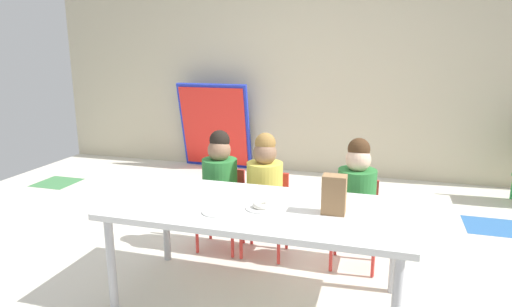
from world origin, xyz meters
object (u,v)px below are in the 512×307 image
Objects in this scene: seated_child_middle_seat at (265,183)px; craft_table at (258,214)px; seated_child_far_right at (357,191)px; paper_plate_near_edge at (261,208)px; donut_powdered_on_plate at (261,205)px; seated_child_near_camera at (220,179)px; paper_bag_brown at (334,195)px; paper_plate_center_table at (218,212)px; folded_activity_table at (215,127)px.

craft_table is at bearing -78.22° from seated_child_middle_seat.
seated_child_far_right is (0.65, -0.00, 0.00)m from seated_child_middle_seat.
paper_plate_near_edge is (-0.49, -0.66, 0.06)m from seated_child_far_right.
seated_child_middle_seat is 0.65m from seated_child_far_right.
donut_powdered_on_plate is (0.00, 0.00, 0.02)m from paper_plate_near_edge.
seated_child_near_camera reaches higher than paper_bag_brown.
donut_powdered_on_plate is (0.03, -0.04, 0.07)m from craft_table.
craft_table is 1.89× the size of seated_child_middle_seat.
craft_table is 0.78m from seated_child_near_camera.
paper_plate_near_edge is 1.00× the size of paper_plate_center_table.
donut_powdered_on_plate reaches higher than craft_table.
craft_table is 0.07m from paper_plate_near_edge.
seated_child_far_right is 0.84× the size of folded_activity_table.
donut_powdered_on_plate is at bearing -63.49° from folded_activity_table.
donut_powdered_on_plate is at bearing 0.00° from paper_plate_near_edge.
paper_bag_brown is 1.22× the size of paper_plate_center_table.
paper_plate_near_edge is at bearing 0.00° from donut_powdered_on_plate.
paper_bag_brown is 0.65m from paper_plate_center_table.
seated_child_middle_seat is at bearing 103.58° from paper_plate_near_edge.
paper_plate_near_edge is at bearing -76.42° from seated_child_middle_seat.
seated_child_far_right reaches higher than donut_powdered_on_plate.
paper_plate_center_table is at bearing -67.98° from folded_activity_table.
seated_child_far_right is (1.00, 0.00, 0.00)m from seated_child_near_camera.
craft_table is 0.09m from donut_powdered_on_plate.
folded_activity_table reaches higher than seated_child_far_right.
seated_child_near_camera is at bearing 110.25° from paper_plate_center_table.
folded_activity_table is (-1.90, 2.16, -0.02)m from seated_child_far_right.
seated_child_far_right is at bearing -48.71° from folded_activity_table.
paper_plate_near_edge is at bearing 29.77° from paper_plate_center_table.
seated_child_far_right reaches higher than craft_table.
seated_child_middle_seat is (0.35, 0.00, 0.00)m from seated_child_near_camera.
folded_activity_table is (-1.25, 2.16, -0.02)m from seated_child_middle_seat.
donut_powdered_on_plate is (-0.40, -0.04, -0.09)m from paper_bag_brown.
donut_powdered_on_plate is at bearing -52.60° from seated_child_near_camera.
seated_child_far_right is 0.83m from paper_plate_near_edge.
craft_table is at bearing 127.37° from paper_plate_near_edge.
craft_table is 3.11m from folded_activity_table.
paper_bag_brown is at bearing 0.61° from craft_table.
folded_activity_table is at bearing 112.02° from paper_plate_center_table.
craft_table is 0.46m from paper_bag_brown.
paper_bag_brown is (1.81, -2.78, 0.19)m from folded_activity_table.
seated_child_middle_seat is 1.00× the size of seated_child_far_right.
craft_table is at bearing 127.37° from donut_powdered_on_plate.
seated_child_near_camera is at bearing -67.35° from folded_activity_table.
paper_plate_near_edge is at bearing -52.60° from seated_child_near_camera.
paper_bag_brown is 0.42m from donut_powdered_on_plate.
paper_plate_center_table is (-0.22, -0.12, 0.00)m from paper_plate_near_edge.
craft_table is 0.25m from paper_plate_center_table.
craft_table is 9.63× the size of paper_plate_near_edge.
seated_child_far_right is 0.83m from donut_powdered_on_plate.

